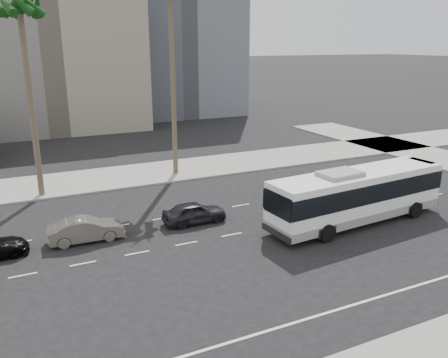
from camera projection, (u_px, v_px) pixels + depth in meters
ground at (311, 219)px, 30.84m from camera, size 700.00×700.00×0.00m
sidewalk_north at (216, 165)px, 44.21m from camera, size 120.00×7.00×0.15m
midrise_beige_west at (46, 62)px, 62.19m from camera, size 24.00×18.00×18.00m
midrise_gray_center at (168, 33)px, 75.34m from camera, size 20.00×20.00×26.00m
highrise_far at (153, 11)px, 275.81m from camera, size 22.00×22.00×60.00m
city_bus at (357, 194)px, 29.81m from camera, size 13.20×3.93×3.74m
car_a at (194, 212)px, 30.09m from camera, size 1.76×4.26×1.44m
car_b at (86, 230)px, 27.31m from camera, size 1.70×4.49×1.46m
palm_mid at (20, 11)px, 31.54m from camera, size 4.89×4.89×15.12m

